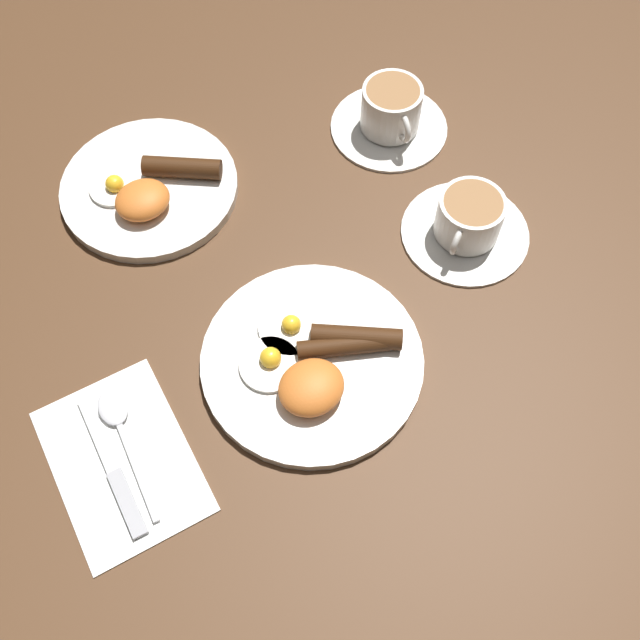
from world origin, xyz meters
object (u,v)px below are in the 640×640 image
object	(u,v)px
breakfast_plate_far	(150,188)
knife	(114,473)
teacup_near	(468,222)
teacup_far	(391,114)
spoon	(118,421)
breakfast_plate_near	(313,361)

from	to	relation	value
breakfast_plate_far	knife	world-z (taller)	breakfast_plate_far
teacup_near	knife	bearing A→B (deg)	-174.30
knife	teacup_far	bearing A→B (deg)	-61.07
teacup_far	spoon	size ratio (longest dim) A/B	0.99
teacup_near	teacup_far	distance (m)	0.21
breakfast_plate_far	spoon	world-z (taller)	breakfast_plate_far
breakfast_plate_near	teacup_far	distance (m)	0.40
teacup_far	knife	world-z (taller)	teacup_far
breakfast_plate_far	teacup_far	distance (m)	0.35
breakfast_plate_near	knife	bearing A→B (deg)	179.06
teacup_far	knife	distance (m)	0.61
breakfast_plate_far	teacup_near	world-z (taller)	teacup_near
breakfast_plate_far	teacup_near	size ratio (longest dim) A/B	1.42
teacup_near	knife	distance (m)	0.53
breakfast_plate_near	spoon	size ratio (longest dim) A/B	1.56
knife	spoon	xyz separation A→B (m)	(0.03, 0.05, 0.00)
teacup_far	breakfast_plate_near	bearing A→B (deg)	-138.13
teacup_far	breakfast_plate_far	bearing A→B (deg)	167.42
knife	spoon	world-z (taller)	spoon
breakfast_plate_near	breakfast_plate_far	xyz separation A→B (m)	(-0.05, 0.34, -0.00)
teacup_far	spoon	bearing A→B (deg)	-158.43
breakfast_plate_far	knife	distance (m)	0.40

